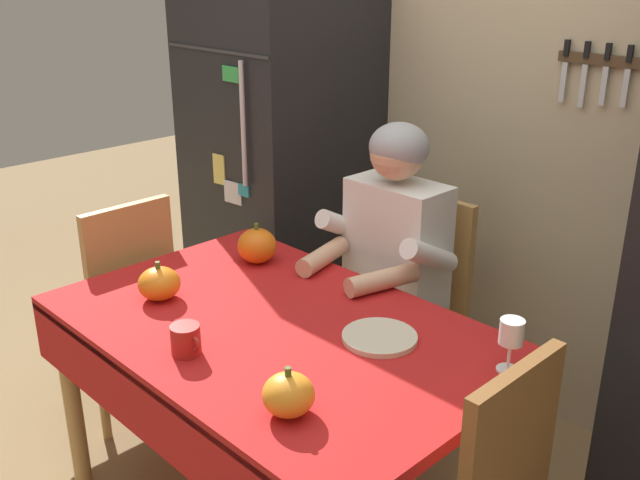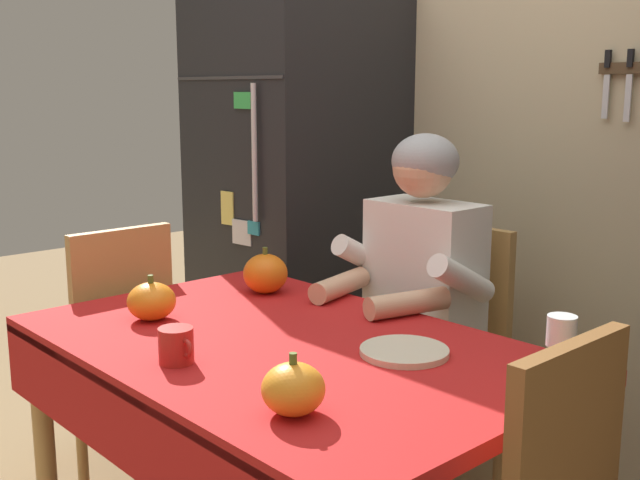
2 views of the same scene
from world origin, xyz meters
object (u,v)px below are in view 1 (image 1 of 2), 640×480
seated_person (384,264)px  wine_glass (511,335)px  dining_table (271,351)px  pumpkin_small (288,395)px  chair_behind_person (414,304)px  pumpkin_medium (257,246)px  pumpkin_large (159,283)px  chair_left_side (122,300)px  refrigerator (281,160)px  serving_tray (380,337)px  coffee_mug (186,340)px

seated_person → wine_glass: size_ratio=8.21×
dining_table → pumpkin_small: 0.47m
chair_behind_person → pumpkin_medium: bearing=-123.0°
seated_person → pumpkin_large: size_ratio=9.14×
chair_left_side → pumpkin_medium: bearing=30.6°
refrigerator → serving_tray: size_ratio=8.22×
pumpkin_small → serving_tray: size_ratio=0.59×
pumpkin_large → coffee_mug: bearing=-21.5°
chair_behind_person → chair_left_side: 1.15m
chair_left_side → coffee_mug: 0.94m
dining_table → pumpkin_medium: bearing=144.9°
coffee_mug → serving_tray: size_ratio=0.51×
seated_person → wine_glass: bearing=-23.6°
refrigerator → wine_glass: bearing=-20.5°
dining_table → seated_person: (-0.08, 0.60, 0.08)m
chair_left_side → wine_glass: bearing=11.1°
serving_tray → pumpkin_small: bearing=-78.7°
refrigerator → pumpkin_large: size_ratio=13.21×
refrigerator → serving_tray: 1.43m
pumpkin_medium → serving_tray: 0.70m
coffee_mug → pumpkin_medium: (-0.36, 0.56, 0.02)m
chair_left_side → pumpkin_large: chair_left_side is taller
pumpkin_large → pumpkin_medium: bearing=91.8°
pumpkin_small → dining_table: bearing=145.1°
seated_person → wine_glass: seated_person is taller
chair_left_side → coffee_mug: bearing=-17.1°
coffee_mug → pumpkin_medium: bearing=123.2°
pumpkin_medium → refrigerator: bearing=132.3°
dining_table → coffee_mug: coffee_mug is taller
pumpkin_large → pumpkin_small: same height
pumpkin_medium → pumpkin_small: 0.94m
refrigerator → pumpkin_medium: 0.81m
dining_table → pumpkin_large: bearing=-161.6°
coffee_mug → wine_glass: bearing=40.0°
coffee_mug → serving_tray: coffee_mug is taller
chair_behind_person → pumpkin_small: chair_behind_person is taller
coffee_mug → serving_tray: 0.55m
wine_glass → pumpkin_large: 1.11m
chair_behind_person → pumpkin_large: chair_behind_person is taller
coffee_mug → serving_tray: (0.32, 0.44, -0.04)m
chair_left_side → coffee_mug: size_ratio=8.38×
pumpkin_large → seated_person: bearing=66.7°
coffee_mug → pumpkin_large: bearing=158.5°
seated_person → coffee_mug: seated_person is taller
chair_left_side → pumpkin_large: 0.59m
seated_person → pumpkin_large: bearing=-113.3°
dining_table → serving_tray: serving_tray is taller
seated_person → serving_tray: size_ratio=5.68×
chair_left_side → pumpkin_small: 1.32m
refrigerator → chair_behind_person: size_ratio=1.94×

